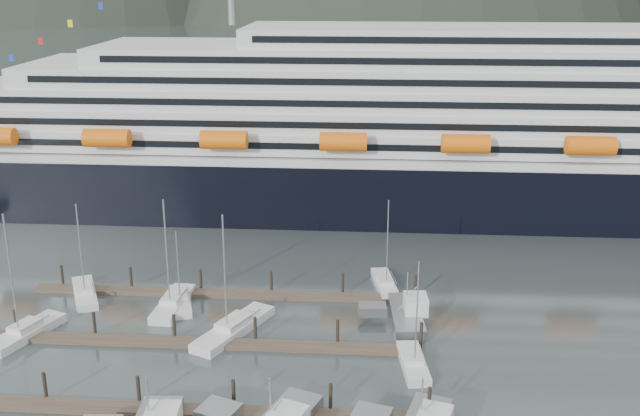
% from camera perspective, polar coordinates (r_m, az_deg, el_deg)
% --- Properties ---
extents(ground, '(1600.00, 1600.00, 0.00)m').
position_cam_1_polar(ground, '(80.31, -6.10, -11.47)').
color(ground, '#3E494A').
rests_on(ground, ground).
extents(cruise_ship, '(210.00, 30.40, 50.30)m').
position_cam_1_polar(cruise_ship, '(127.80, 11.57, 5.20)').
color(cruise_ship, black).
rests_on(cruise_ship, ground).
extents(dock_near, '(48.18, 2.28, 3.20)m').
position_cam_1_polar(dock_near, '(72.87, -11.46, -14.79)').
color(dock_near, '#493C2F').
rests_on(dock_near, ground).
extents(dock_mid, '(48.18, 2.28, 3.20)m').
position_cam_1_polar(dock_mid, '(83.73, -9.11, -10.07)').
color(dock_mid, '#493C2F').
rests_on(dock_mid, ground).
extents(dock_far, '(48.18, 2.28, 3.20)m').
position_cam_1_polar(dock_far, '(95.12, -7.37, -6.44)').
color(dock_far, '#493C2F').
rests_on(dock_far, ground).
extents(sailboat_a, '(6.05, 10.12, 15.22)m').
position_cam_1_polar(sailboat_a, '(90.42, -21.49, -8.87)').
color(sailboat_a, silver).
rests_on(sailboat_a, ground).
extents(sailboat_c, '(3.29, 10.20, 14.51)m').
position_cam_1_polar(sailboat_c, '(92.76, -11.15, -7.21)').
color(sailboat_c, silver).
rests_on(sailboat_c, ground).
extents(sailboat_d, '(7.98, 12.50, 14.93)m').
position_cam_1_polar(sailboat_d, '(85.68, -6.58, -9.17)').
color(sailboat_d, silver).
rests_on(sailboat_d, ground).
extents(sailboat_e, '(6.33, 9.78, 12.86)m').
position_cam_1_polar(sailboat_e, '(98.40, -17.49, -6.25)').
color(sailboat_e, silver).
rests_on(sailboat_e, ground).
extents(sailboat_f, '(4.80, 8.85, 10.18)m').
position_cam_1_polar(sailboat_f, '(93.37, -10.62, -7.04)').
color(sailboat_f, silver).
rests_on(sailboat_f, ground).
extents(sailboat_g, '(3.72, 9.42, 12.40)m').
position_cam_1_polar(sailboat_g, '(96.93, 4.97, -5.82)').
color(sailboat_g, silver).
rests_on(sailboat_g, ground).
extents(sailboat_h, '(3.35, 8.45, 12.41)m').
position_cam_1_polar(sailboat_h, '(79.06, 7.11, -11.68)').
color(sailboat_h, silver).
rests_on(sailboat_h, ground).
extents(trawler_e, '(8.08, 10.60, 6.73)m').
position_cam_1_polar(trawler_e, '(88.13, 6.51, -8.05)').
color(trawler_e, '#929597').
rests_on(trawler_e, ground).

